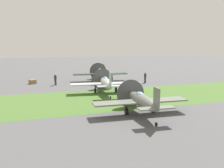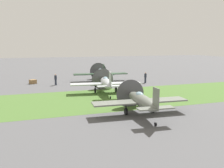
% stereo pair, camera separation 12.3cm
% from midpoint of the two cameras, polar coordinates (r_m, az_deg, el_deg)
% --- Properties ---
extents(ground_plane, '(160.00, 160.00, 0.00)m').
position_cam_midpoint_polar(ground_plane, '(39.33, -0.84, 0.66)').
color(ground_plane, '#515154').
extents(grass_verge, '(120.00, 11.00, 0.01)m').
position_cam_midpoint_polar(grass_verge, '(28.25, 6.41, -2.94)').
color(grass_verge, '#476B2D').
rests_on(grass_verge, ground).
extents(airplane_lead, '(9.20, 7.30, 3.26)m').
position_cam_midpoint_polar(airplane_lead, '(39.22, -2.67, 2.64)').
color(airplane_lead, '#233D28').
rests_on(airplane_lead, ground).
extents(airplane_wingman, '(9.03, 7.18, 3.20)m').
position_cam_midpoint_polar(airplane_wingman, '(29.51, -1.35, 0.30)').
color(airplane_wingman, '#B2B7BC').
rests_on(airplane_wingman, ground).
extents(airplane_trail, '(8.62, 6.82, 3.07)m').
position_cam_midpoint_polar(airplane_trail, '(20.60, 7.31, -4.02)').
color(airplane_trail, slate).
rests_on(airplane_trail, ground).
extents(ground_crew_chief, '(0.38, 0.58, 1.73)m').
position_cam_midpoint_polar(ground_crew_chief, '(38.03, 8.24, 1.64)').
color(ground_crew_chief, '#2D3342').
rests_on(ground_crew_chief, ground).
extents(ground_crew_mechanic, '(0.38, 0.62, 1.73)m').
position_cam_midpoint_polar(ground_crew_mechanic, '(36.50, -13.50, 1.15)').
color(ground_crew_mechanic, '#2D3342').
rests_on(ground_crew_mechanic, ground).
extents(supply_crate, '(1.22, 1.22, 0.64)m').
position_cam_midpoint_polar(supply_crate, '(38.98, -18.66, 0.55)').
color(supply_crate, olive).
rests_on(supply_crate, ground).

